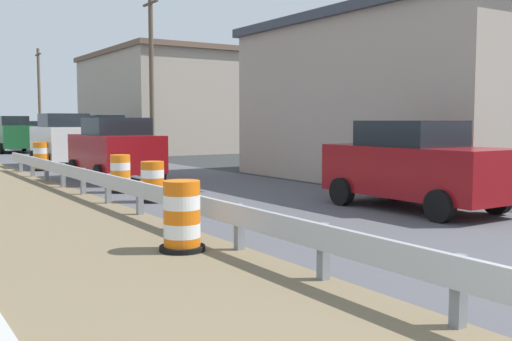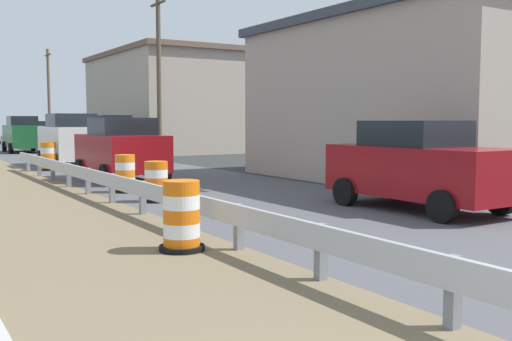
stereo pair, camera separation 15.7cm
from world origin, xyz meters
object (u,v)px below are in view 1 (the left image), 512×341
object	(u,v)px
car_mid_far_lane	(32,133)
car_distant_a	(415,165)
car_lead_far_lane	(115,149)
traffic_barrel_farther	(41,158)
traffic_barrel_mid	(120,176)
utility_pole_near	(392,45)
traffic_barrel_close	(182,219)
car_lead_near_lane	(63,140)
utility_pole_far	(39,94)
car_distant_b	(13,134)
car_trailing_near_lane	(105,137)
traffic_barrel_far	(153,184)
utility_pole_mid	(151,73)

from	to	relation	value
car_mid_far_lane	car_distant_a	size ratio (longest dim) A/B	1.10
car_mid_far_lane	car_distant_a	world-z (taller)	car_distant_a
car_lead_far_lane	traffic_barrel_farther	bearing A→B (deg)	13.23
traffic_barrel_mid	utility_pole_near	bearing A→B (deg)	-24.41
car_mid_far_lane	car_distant_a	bearing A→B (deg)	-2.55
car_distant_a	traffic_barrel_close	bearing A→B (deg)	-81.56
car_lead_near_lane	car_distant_a	world-z (taller)	car_lead_near_lane
utility_pole_near	utility_pole_far	bearing A→B (deg)	91.12
utility_pole_near	car_lead_near_lane	bearing A→B (deg)	113.38
traffic_barrel_close	car_distant_b	size ratio (longest dim) A/B	0.24
utility_pole_near	utility_pole_far	xyz separation A→B (m)	(-0.77, 39.70, 0.05)
car_trailing_near_lane	utility_pole_near	size ratio (longest dim) A/B	0.60
traffic_barrel_farther	utility_pole_far	size ratio (longest dim) A/B	0.14
car_lead_far_lane	traffic_barrel_close	bearing A→B (deg)	165.43
traffic_barrel_farther	car_lead_far_lane	bearing A→B (deg)	-76.63
car_lead_near_lane	traffic_barrel_close	bearing A→B (deg)	171.86
traffic_barrel_close	utility_pole_near	size ratio (longest dim) A/B	0.13
car_distant_b	car_trailing_near_lane	bearing A→B (deg)	-159.60
traffic_barrel_mid	utility_pole_near	distance (m)	8.45
traffic_barrel_close	traffic_barrel_mid	distance (m)	7.65
traffic_barrel_close	traffic_barrel_mid	xyz separation A→B (m)	(1.73, 7.45, -0.02)
car_distant_a	car_mid_far_lane	bearing A→B (deg)	178.60
traffic_barrel_close	car_lead_near_lane	xyz separation A→B (m)	(2.90, 17.67, 0.64)
car_lead_far_lane	car_distant_b	xyz separation A→B (m)	(0.45, 19.64, 0.08)
utility_pole_near	traffic_barrel_far	bearing A→B (deg)	172.28
utility_pole_near	car_trailing_near_lane	bearing A→B (deg)	98.18
traffic_barrel_close	car_trailing_near_lane	distance (m)	22.77
traffic_barrel_far	car_lead_near_lane	bearing A→B (deg)	84.65
traffic_barrel_close	car_trailing_near_lane	world-z (taller)	car_trailing_near_lane
car_lead_near_lane	car_lead_far_lane	bearing A→B (deg)	-179.80
car_lead_far_lane	utility_pole_near	bearing A→B (deg)	-138.00
traffic_barrel_far	utility_pole_near	size ratio (longest dim) A/B	0.12
car_trailing_near_lane	utility_pole_mid	world-z (taller)	utility_pole_mid
car_lead_far_lane	utility_pole_mid	bearing A→B (deg)	-28.78
traffic_barrel_mid	car_distant_a	distance (m)	7.81
traffic_barrel_close	utility_pole_near	bearing A→B (deg)	26.36
traffic_barrel_far	car_distant_b	bearing A→B (deg)	86.60
car_lead_far_lane	utility_pole_far	size ratio (longest dim) A/B	0.51
traffic_barrel_far	car_distant_a	size ratio (longest dim) A/B	0.23
utility_pole_near	utility_pole_mid	world-z (taller)	utility_pole_mid
car_lead_far_lane	utility_pole_near	distance (m)	9.31
car_lead_far_lane	car_mid_far_lane	world-z (taller)	car_lead_far_lane
traffic_barrel_far	car_mid_far_lane	xyz separation A→B (m)	(4.72, 35.17, 0.52)
utility_pole_mid	car_distant_a	bearing A→B (deg)	-96.57
utility_pole_far	utility_pole_mid	bearing A→B (deg)	-88.67
traffic_barrel_farther	car_lead_near_lane	size ratio (longest dim) A/B	0.26
car_trailing_near_lane	car_mid_far_lane	distance (m)	18.49
car_lead_near_lane	utility_pole_mid	xyz separation A→B (m)	(5.54, 3.50, 3.29)
car_lead_near_lane	utility_pole_mid	world-z (taller)	utility_pole_mid
car_mid_far_lane	traffic_barrel_far	bearing A→B (deg)	-9.70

